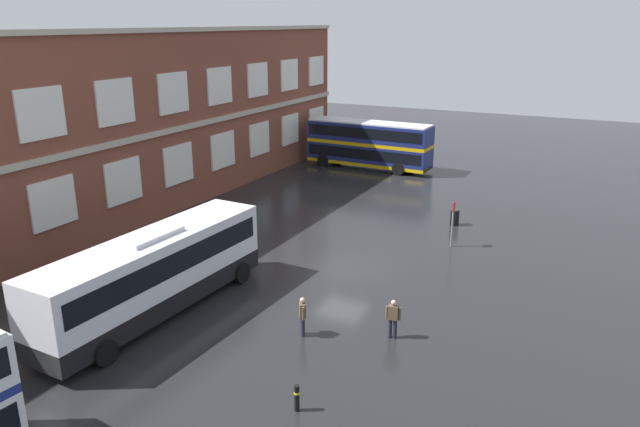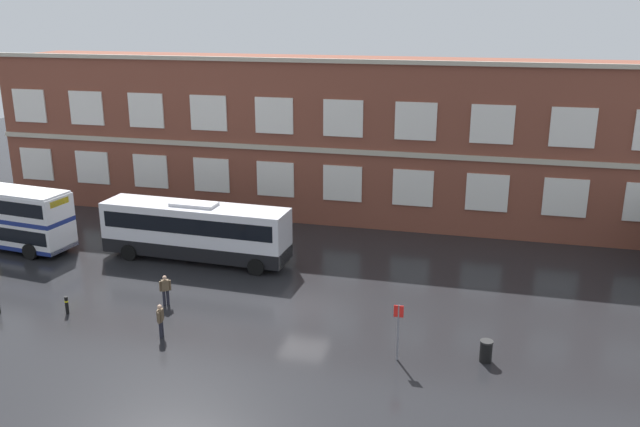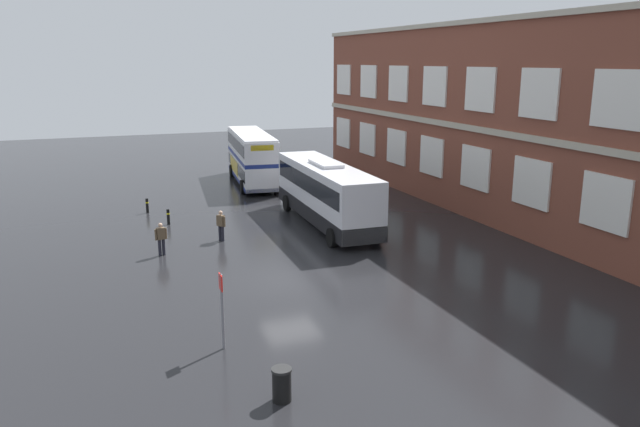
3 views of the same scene
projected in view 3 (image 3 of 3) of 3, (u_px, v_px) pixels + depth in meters
ground_plane at (331, 274)px, 28.42m from camera, size 120.00×120.00×0.00m
brick_terminal_building at (595, 131)px, 33.53m from camera, size 55.60×8.19×12.03m
double_decker_near at (252, 157)px, 49.03m from camera, size 11.23×3.88×4.07m
touring_coach at (326, 193)px, 36.73m from camera, size 12.09×3.26×3.80m
waiting_passenger at (161, 238)px, 31.00m from camera, size 0.32×0.64×1.70m
second_passenger at (221, 224)px, 33.51m from camera, size 0.58×0.45×1.70m
bus_stand_flag at (222, 304)px, 20.72m from camera, size 0.44×0.10×2.70m
station_litter_bin at (282, 384)px, 17.76m from camera, size 0.60×0.60×1.03m
safety_bollard_west at (147, 205)px, 39.81m from camera, size 0.19×0.19×0.95m
safety_bollard_east at (168, 217)px, 36.95m from camera, size 0.19×0.19×0.95m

